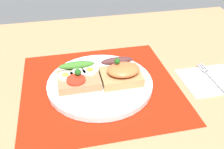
# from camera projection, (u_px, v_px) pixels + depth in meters

# --- Properties ---
(ground_plane) EXTENTS (1.20, 0.90, 0.03)m
(ground_plane) POSITION_uv_depth(u_px,v_px,m) (100.00, 92.00, 0.64)
(ground_plane) COLOR tan
(placemat) EXTENTS (0.38, 0.36, 0.00)m
(placemat) POSITION_uv_depth(u_px,v_px,m) (100.00, 86.00, 0.63)
(placemat) COLOR #9E210B
(placemat) RESTS_ON ground_plane
(plate) EXTENTS (0.26, 0.26, 0.01)m
(plate) POSITION_uv_depth(u_px,v_px,m) (100.00, 83.00, 0.63)
(plate) COLOR white
(plate) RESTS_ON placemat
(sandwich_egg_tomato) EXTENTS (0.10, 0.09, 0.04)m
(sandwich_egg_tomato) POSITION_uv_depth(u_px,v_px,m) (78.00, 78.00, 0.61)
(sandwich_egg_tomato) COLOR #A97A51
(sandwich_egg_tomato) RESTS_ON plate
(sandwich_salmon) EXTENTS (0.10, 0.09, 0.06)m
(sandwich_salmon) POSITION_uv_depth(u_px,v_px,m) (121.00, 72.00, 0.62)
(sandwich_salmon) COLOR tan
(sandwich_salmon) RESTS_ON plate
(napkin) EXTENTS (0.14, 0.12, 0.01)m
(napkin) POSITION_uv_depth(u_px,v_px,m) (210.00, 80.00, 0.65)
(napkin) COLOR white
(napkin) RESTS_ON ground_plane
(fork) EXTENTS (0.02, 0.14, 0.00)m
(fork) POSITION_uv_depth(u_px,v_px,m) (212.00, 77.00, 0.65)
(fork) COLOR #B7B7BC
(fork) RESTS_ON napkin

